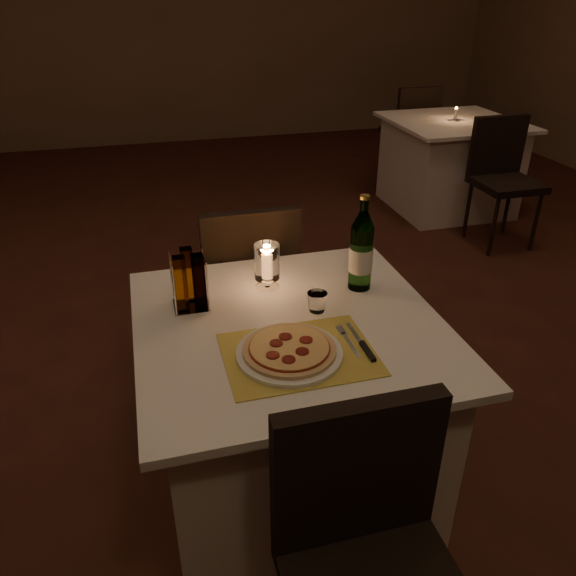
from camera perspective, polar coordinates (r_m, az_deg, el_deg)
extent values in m
cube|color=#472017|center=(2.69, -3.25, -11.55)|extent=(8.00, 10.00, 0.02)
cube|color=#7E6449|center=(7.04, -13.36, 26.22)|extent=(8.00, 0.02, 3.00)
cube|color=white|center=(2.08, 0.15, -12.57)|extent=(0.88, 0.88, 0.71)
cube|color=white|center=(1.85, 0.16, -3.95)|extent=(1.00, 1.00, 0.03)
cube|color=black|center=(1.43, 7.03, -18.12)|extent=(0.42, 0.05, 0.42)
cube|color=black|center=(2.66, -4.39, 0.24)|extent=(0.42, 0.42, 0.05)
cube|color=black|center=(2.40, -3.73, 3.04)|extent=(0.42, 0.05, 0.42)
cylinder|color=black|center=(2.95, -1.63, -1.92)|extent=(0.03, 0.03, 0.44)
cylinder|color=black|center=(2.91, -8.17, -2.79)|extent=(0.03, 0.03, 0.44)
cylinder|color=black|center=(2.68, 0.10, -5.51)|extent=(0.03, 0.03, 0.44)
cylinder|color=black|center=(2.62, -7.13, -6.56)|extent=(0.03, 0.03, 0.44)
cube|color=gold|center=(1.70, 1.12, -6.73)|extent=(0.45, 0.34, 0.00)
cylinder|color=white|center=(1.68, 0.14, -6.64)|extent=(0.32, 0.32, 0.01)
cylinder|color=#D8B77F|center=(1.68, 0.14, -6.27)|extent=(0.28, 0.28, 0.01)
cylinder|color=maroon|center=(1.67, 0.14, -6.06)|extent=(0.24, 0.24, 0.00)
cylinder|color=#EACC7F|center=(1.67, 0.14, -5.97)|extent=(0.24, 0.24, 0.00)
cylinder|color=maroon|center=(1.69, 1.85, -5.28)|extent=(0.04, 0.04, 0.00)
cylinder|color=maroon|center=(1.71, -0.27, -4.95)|extent=(0.04, 0.04, 0.00)
cylinder|color=maroon|center=(1.68, -1.20, -5.63)|extent=(0.04, 0.04, 0.00)
cylinder|color=maroon|center=(1.63, -1.56, -6.84)|extent=(0.04, 0.04, 0.00)
cylinder|color=maroon|center=(1.61, 0.06, -7.27)|extent=(0.04, 0.04, 0.00)
cylinder|color=maroon|center=(1.64, 1.46, -6.45)|extent=(0.04, 0.04, 0.00)
cube|color=silver|center=(1.74, 6.38, -5.76)|extent=(0.01, 0.14, 0.00)
cube|color=silver|center=(1.81, 5.42, -4.29)|extent=(0.02, 0.05, 0.00)
cube|color=black|center=(1.71, 8.08, -6.37)|extent=(0.02, 0.10, 0.01)
cube|color=silver|center=(1.80, 6.74, -4.56)|extent=(0.01, 0.12, 0.00)
cylinder|color=#609A53|center=(2.02, 7.41, 3.05)|extent=(0.08, 0.08, 0.24)
cylinder|color=#609A53|center=(1.94, 7.78, 8.31)|extent=(0.03, 0.03, 0.05)
cylinder|color=gold|center=(1.93, 7.83, 9.13)|extent=(0.03, 0.03, 0.01)
cylinder|color=silver|center=(2.02, 7.40, 2.91)|extent=(0.08, 0.08, 0.09)
cylinder|color=white|center=(2.05, -2.11, 0.06)|extent=(0.09, 0.09, 0.01)
cylinder|color=white|center=(2.04, -2.12, 0.59)|extent=(0.02, 0.02, 0.03)
cylinder|color=white|center=(2.00, -2.16, 2.69)|extent=(0.09, 0.09, 0.13)
cylinder|color=white|center=(2.00, -2.15, 2.36)|extent=(0.02, 0.02, 0.10)
ellipsoid|color=orange|center=(1.98, -2.19, 3.93)|extent=(0.02, 0.02, 0.03)
cube|color=white|center=(1.96, -9.76, -1.78)|extent=(0.12, 0.12, 0.01)
cylinder|color=white|center=(1.87, -11.47, -0.36)|extent=(0.01, 0.01, 0.18)
cylinder|color=white|center=(1.87, -8.13, 0.06)|extent=(0.01, 0.01, 0.18)
cylinder|color=white|center=(1.96, -11.75, 1.15)|extent=(0.01, 0.01, 0.18)
cylinder|color=white|center=(1.97, -8.58, 1.54)|extent=(0.01, 0.01, 0.18)
cube|color=#BF8C33|center=(1.89, -10.81, 0.36)|extent=(0.04, 0.04, 0.20)
cube|color=#3F1E14|center=(1.89, -9.01, 0.58)|extent=(0.04, 0.04, 0.20)
cube|color=#BF8C33|center=(1.94, -10.11, 1.28)|extent=(0.04, 0.04, 0.20)
cube|color=white|center=(5.00, 15.96, 11.74)|extent=(0.88, 0.88, 0.71)
cube|color=white|center=(4.91, 16.56, 15.85)|extent=(1.00, 1.00, 0.03)
cube|color=black|center=(4.34, 21.35, 9.81)|extent=(0.42, 0.42, 0.05)
cube|color=black|center=(4.42, 20.52, 13.42)|extent=(0.42, 0.05, 0.42)
cylinder|color=black|center=(4.19, 20.15, 5.86)|extent=(0.03, 0.03, 0.44)
cylinder|color=black|center=(4.39, 23.85, 6.16)|extent=(0.03, 0.03, 0.44)
cylinder|color=black|center=(4.45, 17.78, 7.56)|extent=(0.03, 0.03, 0.44)
cylinder|color=black|center=(4.64, 21.38, 7.79)|extent=(0.03, 0.03, 0.44)
cube|color=black|center=(5.65, 12.04, 15.19)|extent=(0.42, 0.42, 0.05)
cube|color=black|center=(5.44, 13.17, 17.06)|extent=(0.42, 0.05, 0.42)
cylinder|color=black|center=(5.93, 12.58, 13.36)|extent=(0.03, 0.03, 0.44)
cylinder|color=black|center=(5.79, 9.49, 13.27)|extent=(0.03, 0.03, 0.44)
cylinder|color=black|center=(5.64, 14.14, 12.41)|extent=(0.03, 0.03, 0.44)
cylinder|color=black|center=(5.49, 10.94, 12.31)|extent=(0.03, 0.03, 0.44)
cylinder|color=white|center=(4.90, 16.66, 16.53)|extent=(0.03, 0.03, 0.09)
ellipsoid|color=orange|center=(4.89, 16.74, 17.13)|extent=(0.01, 0.01, 0.02)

